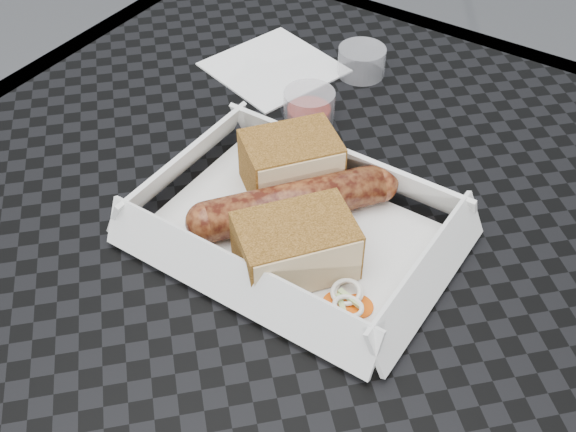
# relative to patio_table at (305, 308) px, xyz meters

# --- Properties ---
(patio_table) EXTENTS (0.80, 0.80, 0.74)m
(patio_table) POSITION_rel_patio_table_xyz_m (0.00, 0.00, 0.00)
(patio_table) COLOR black
(patio_table) RESTS_ON ground
(food_tray) EXTENTS (0.22, 0.15, 0.00)m
(food_tray) POSITION_rel_patio_table_xyz_m (-0.02, 0.01, 0.08)
(food_tray) COLOR white
(food_tray) RESTS_ON patio_table
(bratwurst) EXTENTS (0.13, 0.15, 0.03)m
(bratwurst) POSITION_rel_patio_table_xyz_m (-0.03, 0.02, 0.10)
(bratwurst) COLOR brown
(bratwurst) RESTS_ON food_tray
(bread_near) EXTENTS (0.09, 0.10, 0.05)m
(bread_near) POSITION_rel_patio_table_xyz_m (-0.05, 0.06, 0.10)
(bread_near) COLOR brown
(bread_near) RESTS_ON food_tray
(bread_far) EXTENTS (0.10, 0.11, 0.04)m
(bread_far) POSITION_rel_patio_table_xyz_m (0.00, -0.02, 0.10)
(bread_far) COLOR brown
(bread_far) RESTS_ON food_tray
(veg_garnish) EXTENTS (0.03, 0.03, 0.00)m
(veg_garnish) POSITION_rel_patio_table_xyz_m (0.05, -0.04, 0.08)
(veg_garnish) COLOR #D64E09
(veg_garnish) RESTS_ON food_tray
(napkin) EXTENTS (0.15, 0.15, 0.00)m
(napkin) POSITION_rel_patio_table_xyz_m (-0.17, 0.21, 0.08)
(napkin) COLOR white
(napkin) RESTS_ON patio_table
(condiment_cup_sauce) EXTENTS (0.05, 0.05, 0.03)m
(condiment_cup_sauce) POSITION_rel_patio_table_xyz_m (-0.09, 0.15, 0.09)
(condiment_cup_sauce) COLOR maroon
(condiment_cup_sauce) RESTS_ON patio_table
(condiment_cup_empty) EXTENTS (0.05, 0.05, 0.03)m
(condiment_cup_empty) POSITION_rel_patio_table_xyz_m (-0.09, 0.25, 0.09)
(condiment_cup_empty) COLOR silver
(condiment_cup_empty) RESTS_ON patio_table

